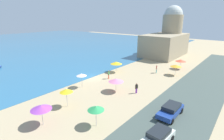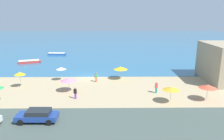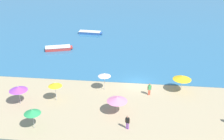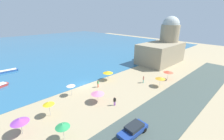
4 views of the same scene
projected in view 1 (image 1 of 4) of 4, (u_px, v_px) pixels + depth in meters
ground_plane at (91, 78)px, 34.41m from camera, size 160.00×160.00×0.00m
coastal_road at (185, 105)px, 23.59m from camera, size 80.00×8.00×0.06m
beach_umbrella_0 at (41, 107)px, 18.78m from camera, size 2.26×2.26×2.46m
beach_umbrella_1 at (181, 60)px, 39.66m from camera, size 2.35×2.35×2.30m
beach_umbrella_2 at (82, 75)px, 29.13m from camera, size 1.72×1.72×2.47m
beach_umbrella_3 at (96, 108)px, 18.63m from camera, size 1.82×1.82×2.43m
beach_umbrella_4 at (116, 63)px, 37.28m from camera, size 2.46×2.46×2.39m
beach_umbrella_5 at (66, 91)px, 22.71m from camera, size 1.73×1.73×2.58m
beach_umbrella_6 at (176, 66)px, 35.43m from camera, size 2.21×2.21×2.25m
beach_umbrella_7 at (116, 80)px, 27.58m from camera, size 2.42×2.42×2.22m
bather_0 at (156, 69)px, 37.07m from camera, size 0.52×0.35×1.74m
bather_1 at (109, 74)px, 33.55m from camera, size 0.54×0.33×1.69m
bather_2 at (136, 88)px, 27.15m from camera, size 0.54×0.33×1.67m
parked_car_0 at (171, 110)px, 20.92m from camera, size 4.43×1.96×1.38m
parked_car_1 at (158, 137)px, 16.16m from camera, size 4.09×2.06×1.42m
harbor_fortress at (168, 39)px, 54.30m from camera, size 16.35×9.44×14.96m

